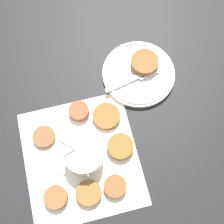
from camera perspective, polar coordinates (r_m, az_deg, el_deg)
The scene contains 13 objects.
ground_plane at distance 0.86m, azimuth -5.46°, elevation -9.16°, with size 4.00×4.00×0.00m, color black.
napkin at distance 0.87m, azimuth -5.33°, elevation -8.27°, with size 0.33×0.31×0.00m.
sauce_bowl at distance 0.84m, azimuth -5.10°, elevation -8.05°, with size 0.11×0.10×0.11m.
fritter_0 at distance 0.89m, azimuth -12.33°, elevation -4.45°, with size 0.06×0.06×0.01m.
fritter_1 at distance 0.89m, azimuth -6.05°, elevation 0.16°, with size 0.06×0.06×0.02m.
fritter_2 at distance 0.84m, azimuth 0.56°, elevation -13.47°, with size 0.06×0.06×0.02m.
fritter_3 at distance 0.85m, azimuth -10.24°, elevation -15.11°, with size 0.06×0.06×0.02m.
fritter_4 at distance 0.88m, azimuth -1.05°, elevation -0.78°, with size 0.08×0.08×0.02m.
fritter_5 at distance 0.84m, azimuth -4.14°, elevation -14.54°, with size 0.07×0.07×0.02m.
fritter_6 at distance 0.86m, azimuth 1.52°, elevation -6.35°, with size 0.07×0.07×0.02m.
serving_plate at distance 0.94m, azimuth 4.89°, elevation 7.02°, with size 0.22×0.22×0.02m.
fritter_on_plate at distance 0.94m, azimuth 5.96°, elevation 9.04°, with size 0.08×0.08×0.02m.
fork at distance 0.92m, azimuth 4.77°, elevation 6.50°, with size 0.06×0.17×0.00m.
Camera 1 is at (0.17, 0.04, 0.85)m, focal length 50.00 mm.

